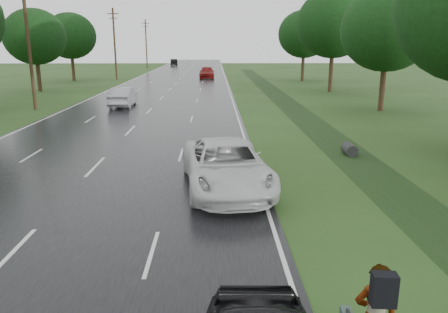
% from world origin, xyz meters
% --- Properties ---
extents(ground, '(220.00, 220.00, 0.00)m').
position_xyz_m(ground, '(0.00, 0.00, 0.00)').
color(ground, '#284117').
rests_on(ground, ground).
extents(road, '(14.00, 180.00, 0.04)m').
position_xyz_m(road, '(0.00, 45.00, 0.02)').
color(road, black).
rests_on(road, ground).
extents(edge_stripe_east, '(0.12, 180.00, 0.01)m').
position_xyz_m(edge_stripe_east, '(6.75, 45.00, 0.04)').
color(edge_stripe_east, silver).
rests_on(edge_stripe_east, road).
extents(edge_stripe_west, '(0.12, 180.00, 0.01)m').
position_xyz_m(edge_stripe_west, '(-6.75, 45.00, 0.04)').
color(edge_stripe_west, silver).
rests_on(edge_stripe_west, road).
extents(center_line, '(0.12, 180.00, 0.01)m').
position_xyz_m(center_line, '(0.00, 45.00, 0.04)').
color(center_line, silver).
rests_on(center_line, road).
extents(drainage_ditch, '(2.20, 120.00, 0.56)m').
position_xyz_m(drainage_ditch, '(11.50, 18.71, 0.04)').
color(drainage_ditch, black).
rests_on(drainage_ditch, ground).
extents(utility_pole_mid, '(1.60, 0.26, 10.00)m').
position_xyz_m(utility_pole_mid, '(-9.20, 25.00, 5.20)').
color(utility_pole_mid, '#331E15').
rests_on(utility_pole_mid, ground).
extents(utility_pole_far, '(1.60, 0.26, 10.00)m').
position_xyz_m(utility_pole_far, '(-9.20, 55.00, 5.20)').
color(utility_pole_far, '#331E15').
rests_on(utility_pole_far, ground).
extents(utility_pole_distant, '(1.60, 0.26, 10.00)m').
position_xyz_m(utility_pole_distant, '(-9.20, 85.00, 5.20)').
color(utility_pole_distant, '#331E15').
rests_on(utility_pole_distant, ground).
extents(tree_east_c, '(7.00, 7.00, 9.29)m').
position_xyz_m(tree_east_c, '(18.20, 24.00, 6.14)').
color(tree_east_c, '#331E15').
rests_on(tree_east_c, ground).
extents(tree_east_d, '(8.00, 8.00, 10.76)m').
position_xyz_m(tree_east_d, '(17.80, 38.00, 7.15)').
color(tree_east_d, '#331E15').
rests_on(tree_east_d, ground).
extents(tree_east_f, '(7.20, 7.20, 9.62)m').
position_xyz_m(tree_east_f, '(17.50, 52.00, 6.37)').
color(tree_east_f, '#331E15').
rests_on(tree_east_f, ground).
extents(tree_west_d, '(6.60, 6.60, 8.80)m').
position_xyz_m(tree_west_d, '(-14.20, 39.00, 5.82)').
color(tree_west_d, '#331E15').
rests_on(tree_west_d, ground).
extents(tree_west_f, '(7.00, 7.00, 9.29)m').
position_xyz_m(tree_west_f, '(-14.80, 53.00, 6.14)').
color(tree_west_f, '#331E15').
rests_on(tree_west_f, ground).
extents(white_pickup, '(3.54, 6.43, 1.71)m').
position_xyz_m(white_pickup, '(5.50, 5.00, 0.89)').
color(white_pickup, silver).
rests_on(white_pickup, road).
extents(silver_sedan, '(1.74, 4.83, 1.59)m').
position_xyz_m(silver_sedan, '(-2.50, 26.50, 0.83)').
color(silver_sedan, '#95979D').
rests_on(silver_sedan, road).
extents(far_car_red, '(2.26, 5.50, 1.59)m').
position_xyz_m(far_car_red, '(3.97, 57.11, 0.84)').
color(far_car_red, maroon).
rests_on(far_car_red, road).
extents(far_car_dark, '(2.16, 4.70, 1.49)m').
position_xyz_m(far_car_dark, '(-4.61, 96.96, 0.79)').
color(far_car_dark, black).
rests_on(far_car_dark, road).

